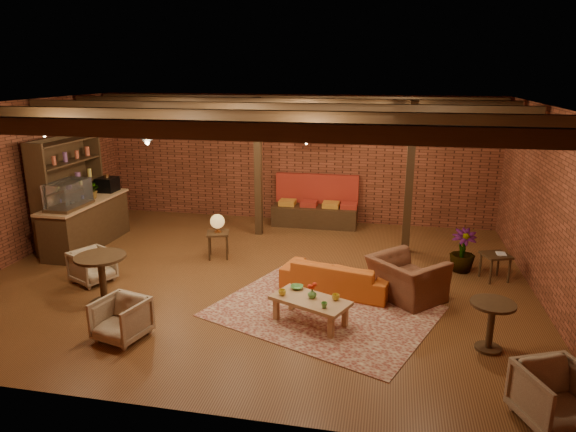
% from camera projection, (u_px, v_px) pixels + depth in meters
% --- Properties ---
extents(floor, '(10.00, 10.00, 0.00)m').
position_uv_depth(floor, '(255.00, 277.00, 9.72)').
color(floor, '#442411').
rests_on(floor, ground).
extents(ceiling, '(10.00, 8.00, 0.02)m').
position_uv_depth(ceiling, '(252.00, 105.00, 8.84)').
color(ceiling, black).
rests_on(ceiling, wall_back).
extents(wall_back, '(10.00, 0.02, 3.20)m').
position_uv_depth(wall_back, '(295.00, 159.00, 13.05)').
color(wall_back, '#612C1B').
rests_on(wall_back, ground).
extents(wall_front, '(10.00, 0.02, 3.20)m').
position_uv_depth(wall_front, '(157.00, 281.00, 5.51)').
color(wall_front, '#612C1B').
rests_on(wall_front, ground).
extents(wall_left, '(0.02, 8.00, 3.20)m').
position_uv_depth(wall_left, '(12.00, 183.00, 10.23)').
color(wall_left, '#612C1B').
rests_on(wall_left, ground).
extents(wall_right, '(0.02, 8.00, 3.20)m').
position_uv_depth(wall_right, '(551.00, 209.00, 8.33)').
color(wall_right, '#612C1B').
rests_on(wall_right, ground).
extents(ceiling_beams, '(9.80, 6.40, 0.22)m').
position_uv_depth(ceiling_beams, '(252.00, 112.00, 8.87)').
color(ceiling_beams, '#311E10').
rests_on(ceiling_beams, ceiling).
extents(ceiling_pipe, '(9.60, 0.12, 0.12)m').
position_uv_depth(ceiling_pipe, '(273.00, 117.00, 10.44)').
color(ceiling_pipe, black).
rests_on(ceiling_pipe, ceiling).
extents(post_left, '(0.16, 0.16, 3.20)m').
position_uv_depth(post_left, '(258.00, 168.00, 11.84)').
color(post_left, '#311E10').
rests_on(post_left, ground).
extents(post_right, '(0.16, 0.16, 3.20)m').
position_uv_depth(post_right, '(410.00, 179.00, 10.63)').
color(post_right, '#311E10').
rests_on(post_right, ground).
extents(service_counter, '(0.80, 2.50, 1.60)m').
position_uv_depth(service_counter, '(85.00, 211.00, 11.22)').
color(service_counter, '#311E10').
rests_on(service_counter, ground).
extents(plant_counter, '(0.35, 0.39, 0.30)m').
position_uv_depth(plant_counter, '(93.00, 191.00, 11.27)').
color(plant_counter, '#337F33').
rests_on(plant_counter, service_counter).
extents(shelving_hutch, '(0.52, 2.00, 2.40)m').
position_uv_depth(shelving_hutch, '(70.00, 192.00, 11.28)').
color(shelving_hutch, '#311E10').
rests_on(shelving_hutch, ground).
extents(banquette, '(2.10, 0.70, 1.00)m').
position_uv_depth(banquette, '(315.00, 206.00, 12.81)').
color(banquette, maroon).
rests_on(banquette, ground).
extents(service_sign, '(0.86, 0.06, 0.30)m').
position_uv_depth(service_sign, '(313.00, 134.00, 11.88)').
color(service_sign, orange).
rests_on(service_sign, ceiling).
extents(ceiling_spotlights, '(6.40, 4.40, 0.28)m').
position_uv_depth(ceiling_spotlights, '(253.00, 125.00, 8.93)').
color(ceiling_spotlights, black).
rests_on(ceiling_spotlights, ceiling).
extents(rug, '(4.04, 3.61, 0.01)m').
position_uv_depth(rug, '(323.00, 311.00, 8.33)').
color(rug, maroon).
rests_on(rug, floor).
extents(sofa, '(2.04, 1.16, 0.56)m').
position_uv_depth(sofa, '(337.00, 276.00, 9.05)').
color(sofa, '#B45019').
rests_on(sofa, floor).
extents(coffee_table, '(1.33, 1.02, 0.66)m').
position_uv_depth(coffee_table, '(310.00, 301.00, 7.87)').
color(coffee_table, '#A17B4B').
rests_on(coffee_table, floor).
extents(side_table_lamp, '(0.55, 0.55, 0.93)m').
position_uv_depth(side_table_lamp, '(218.00, 225.00, 10.56)').
color(side_table_lamp, '#311E10').
rests_on(side_table_lamp, floor).
extents(round_table_left, '(0.83, 0.83, 0.86)m').
position_uv_depth(round_table_left, '(102.00, 272.00, 8.45)').
color(round_table_left, '#311E10').
rests_on(round_table_left, floor).
extents(armchair_a, '(0.84, 0.86, 0.67)m').
position_uv_depth(armchair_a, '(92.00, 265.00, 9.41)').
color(armchair_a, '#C0B594').
rests_on(armchair_a, floor).
extents(armchair_b, '(0.79, 0.76, 0.68)m').
position_uv_depth(armchair_b, '(121.00, 317.00, 7.41)').
color(armchair_b, '#C0B594').
rests_on(armchair_b, floor).
extents(armchair_right, '(1.31, 1.31, 0.98)m').
position_uv_depth(armchair_right, '(407.00, 272.00, 8.68)').
color(armchair_right, brown).
rests_on(armchair_right, floor).
extents(side_table_book, '(0.59, 0.59, 0.53)m').
position_uv_depth(side_table_book, '(496.00, 256.00, 9.47)').
color(side_table_book, '#311E10').
rests_on(side_table_book, floor).
extents(round_table_right, '(0.61, 0.61, 0.72)m').
position_uv_depth(round_table_right, '(491.00, 318.00, 7.08)').
color(round_table_right, '#311E10').
rests_on(round_table_right, floor).
extents(armchair_far, '(0.95, 0.92, 0.76)m').
position_uv_depth(armchair_far, '(557.00, 394.00, 5.59)').
color(armchair_far, '#C0B594').
rests_on(armchair_far, floor).
extents(plant_tall, '(1.47, 1.47, 2.54)m').
position_uv_depth(plant_tall, '(467.00, 208.00, 9.66)').
color(plant_tall, '#4C7F4C').
rests_on(plant_tall, floor).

